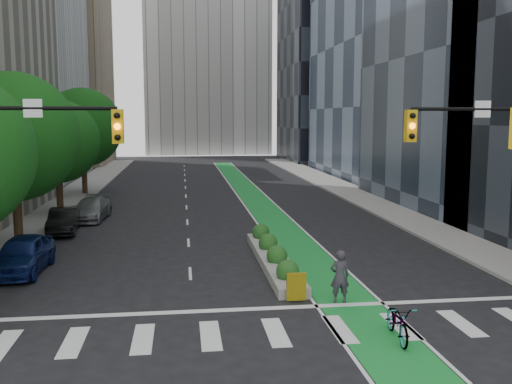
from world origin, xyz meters
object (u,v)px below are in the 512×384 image
object	(u,v)px
cyclist	(340,276)
parked_car_left_mid	(63,221)
bicycle	(398,321)
parked_car_left_far	(91,209)
parked_car_left_near	(23,254)
median_planter	(273,256)

from	to	relation	value
cyclist	parked_car_left_mid	distance (m)	18.54
parked_car_left_mid	bicycle	bearing A→B (deg)	-58.18
parked_car_left_mid	parked_car_left_far	distance (m)	4.21
cyclist	parked_car_left_mid	bearing A→B (deg)	-49.04
parked_car_left_near	parked_car_left_mid	distance (m)	8.42
median_planter	cyclist	world-z (taller)	cyclist
parked_car_left_far	cyclist	bearing A→B (deg)	-53.52
parked_car_left_near	parked_car_left_far	xyz separation A→B (m)	(0.89, 12.54, -0.09)
parked_car_left_near	parked_car_left_mid	bearing A→B (deg)	91.78
cyclist	parked_car_left_near	size ratio (longest dim) A/B	0.41
parked_car_left_near	parked_car_left_mid	world-z (taller)	parked_car_left_near
cyclist	parked_car_left_far	xyz separation A→B (m)	(-11.30, 18.08, -0.25)
parked_car_left_near	median_planter	bearing A→B (deg)	1.70
parked_car_left_near	parked_car_left_mid	size ratio (longest dim) A/B	1.10
median_planter	parked_car_left_mid	bearing A→B (deg)	141.75
median_planter	parked_car_left_near	size ratio (longest dim) A/B	2.19
median_planter	parked_car_left_far	size ratio (longest dim) A/B	2.11
cyclist	bicycle	bearing A→B (deg)	102.41
parked_car_left_far	bicycle	bearing A→B (deg)	-56.30
bicycle	parked_car_left_far	xyz separation A→B (m)	(-12.09, 21.59, 0.15)
median_planter	parked_car_left_mid	size ratio (longest dim) A/B	2.41
bicycle	parked_car_left_far	bearing A→B (deg)	124.71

